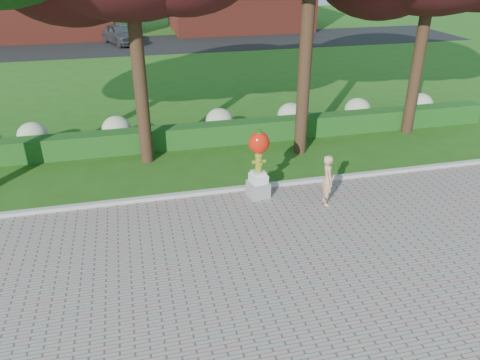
{
  "coord_description": "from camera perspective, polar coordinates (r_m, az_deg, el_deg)",
  "views": [
    {
      "loc": [
        -2.37,
        -9.42,
        6.78
      ],
      "look_at": [
        0.15,
        1.0,
        1.41
      ],
      "focal_mm": 35.0,
      "sensor_mm": 36.0,
      "label": 1
    }
  ],
  "objects": [
    {
      "name": "lawn_hedge",
      "position": [
        17.78,
        -5.05,
        5.46
      ],
      "size": [
        24.0,
        0.7,
        0.8
      ],
      "primitive_type": "cube",
      "color": "#124114",
      "rests_on": "ground"
    },
    {
      "name": "hydrangea_row",
      "position": [
        18.74,
        -3.81,
        7.11
      ],
      "size": [
        20.1,
        1.1,
        0.99
      ],
      "color": "#B3B58A",
      "rests_on": "ground"
    },
    {
      "name": "parked_car",
      "position": [
        38.68,
        -14.35,
        16.89
      ],
      "size": [
        3.38,
        4.8,
        1.52
      ],
      "primitive_type": "imported",
      "rotation": [
        0.0,
        0.0,
        0.4
      ],
      "color": "#3E4145",
      "rests_on": "street"
    },
    {
      "name": "woman",
      "position": [
        13.59,
        10.63,
        0.0
      ],
      "size": [
        0.44,
        0.6,
        1.53
      ],
      "primitive_type": "imported",
      "rotation": [
        0.0,
        0.0,
        1.44
      ],
      "color": "tan",
      "rests_on": "walkway"
    },
    {
      "name": "ground",
      "position": [
        11.85,
        0.44,
        -8.31
      ],
      "size": [
        100.0,
        100.0,
        0.0
      ],
      "primitive_type": "plane",
      "color": "#275114",
      "rests_on": "ground"
    },
    {
      "name": "curb",
      "position": [
        14.31,
        -2.47,
        -1.36
      ],
      "size": [
        40.0,
        0.18,
        0.15
      ],
      "primitive_type": "cube",
      "color": "#ADADA5",
      "rests_on": "ground"
    },
    {
      "name": "street",
      "position": [
        38.1,
        -10.21,
        15.96
      ],
      "size": [
        50.0,
        8.0,
        0.02
      ],
      "primitive_type": "cube",
      "color": "black",
      "rests_on": "ground"
    },
    {
      "name": "hydrant_sculpture",
      "position": [
        13.62,
        2.3,
        2.22
      ],
      "size": [
        0.65,
        0.65,
        2.12
      ],
      "rotation": [
        0.0,
        0.0,
        0.14
      ],
      "color": "gray",
      "rests_on": "walkway"
    }
  ]
}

